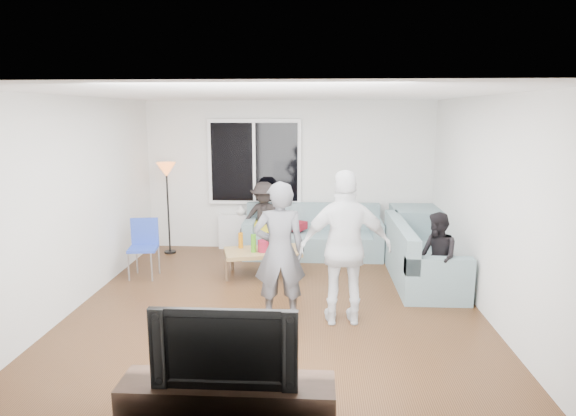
# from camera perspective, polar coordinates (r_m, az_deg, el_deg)

# --- Properties ---
(floor) EXTENTS (5.00, 5.50, 0.04)m
(floor) POSITION_cam_1_polar(r_m,az_deg,el_deg) (6.31, -1.24, -11.54)
(floor) COLOR #56351C
(floor) RESTS_ON ground
(ceiling) EXTENTS (5.00, 5.50, 0.04)m
(ceiling) POSITION_cam_1_polar(r_m,az_deg,el_deg) (5.83, -1.35, 13.18)
(ceiling) COLOR white
(ceiling) RESTS_ON ground
(wall_back) EXTENTS (5.00, 0.04, 2.60)m
(wall_back) POSITION_cam_1_polar(r_m,az_deg,el_deg) (8.66, 0.14, 3.73)
(wall_back) COLOR silver
(wall_back) RESTS_ON ground
(wall_front) EXTENTS (5.00, 0.04, 2.60)m
(wall_front) POSITION_cam_1_polar(r_m,az_deg,el_deg) (3.26, -5.12, -8.77)
(wall_front) COLOR silver
(wall_front) RESTS_ON ground
(wall_left) EXTENTS (0.04, 5.50, 2.60)m
(wall_left) POSITION_cam_1_polar(r_m,az_deg,el_deg) (6.62, -23.61, 0.52)
(wall_left) COLOR silver
(wall_left) RESTS_ON ground
(wall_right) EXTENTS (0.04, 5.50, 2.60)m
(wall_right) POSITION_cam_1_polar(r_m,az_deg,el_deg) (6.26, 22.38, 0.06)
(wall_right) COLOR silver
(wall_right) RESTS_ON ground
(window_frame) EXTENTS (1.62, 0.06, 1.47)m
(window_frame) POSITION_cam_1_polar(r_m,az_deg,el_deg) (8.60, -3.90, 5.34)
(window_frame) COLOR white
(window_frame) RESTS_ON wall_back
(window_glass) EXTENTS (1.50, 0.02, 1.35)m
(window_glass) POSITION_cam_1_polar(r_m,az_deg,el_deg) (8.56, -3.93, 5.31)
(window_glass) COLOR black
(window_glass) RESTS_ON window_frame
(window_mullion) EXTENTS (0.05, 0.03, 1.35)m
(window_mullion) POSITION_cam_1_polar(r_m,az_deg,el_deg) (8.55, -3.94, 5.30)
(window_mullion) COLOR white
(window_mullion) RESTS_ON window_frame
(radiator) EXTENTS (1.30, 0.12, 0.62)m
(radiator) POSITION_cam_1_polar(r_m,az_deg,el_deg) (8.77, -3.82, -2.77)
(radiator) COLOR silver
(radiator) RESTS_ON floor
(potted_plant) EXTENTS (0.25, 0.22, 0.38)m
(potted_plant) POSITION_cam_1_polar(r_m,az_deg,el_deg) (8.59, -0.49, 0.36)
(potted_plant) COLOR #2A5F26
(potted_plant) RESTS_ON radiator
(vase) EXTENTS (0.20, 0.20, 0.17)m
(vase) POSITION_cam_1_polar(r_m,az_deg,el_deg) (8.69, -5.46, -0.25)
(vase) COLOR white
(vase) RESTS_ON radiator
(sofa_back_section) EXTENTS (2.30, 0.85, 0.85)m
(sofa_back_section) POSITION_cam_1_polar(r_m,az_deg,el_deg) (8.31, 2.89, -2.72)
(sofa_back_section) COLOR slate
(sofa_back_section) RESTS_ON floor
(sofa_right_section) EXTENTS (2.00, 0.85, 0.85)m
(sofa_right_section) POSITION_cam_1_polar(r_m,az_deg,el_deg) (7.34, 15.42, -4.99)
(sofa_right_section) COLOR slate
(sofa_right_section) RESTS_ON floor
(sofa_corner) EXTENTS (0.85, 0.85, 0.85)m
(sofa_corner) POSITION_cam_1_polar(r_m,az_deg,el_deg) (8.49, 14.78, -2.79)
(sofa_corner) COLOR slate
(sofa_corner) RESTS_ON floor
(cushion_yellow) EXTENTS (0.41, 0.35, 0.14)m
(cushion_yellow) POSITION_cam_1_polar(r_m,az_deg,el_deg) (8.32, -3.10, -2.11)
(cushion_yellow) COLOR gold
(cushion_yellow) RESTS_ON sofa_back_section
(cushion_red) EXTENTS (0.46, 0.44, 0.13)m
(cushion_red) POSITION_cam_1_polar(r_m,az_deg,el_deg) (8.36, 0.72, -2.04)
(cushion_red) COLOR maroon
(cushion_red) RESTS_ON sofa_back_section
(coffee_table) EXTENTS (1.21, 0.85, 0.40)m
(coffee_table) POSITION_cam_1_polar(r_m,az_deg,el_deg) (7.36, -2.95, -6.39)
(coffee_table) COLOR #A0834D
(coffee_table) RESTS_ON floor
(pitcher) EXTENTS (0.17, 0.17, 0.17)m
(pitcher) POSITION_cam_1_polar(r_m,az_deg,el_deg) (7.20, -2.85, -4.42)
(pitcher) COLOR maroon
(pitcher) RESTS_ON coffee_table
(side_chair) EXTENTS (0.45, 0.45, 0.86)m
(side_chair) POSITION_cam_1_polar(r_m,az_deg,el_deg) (7.53, -16.43, -4.60)
(side_chair) COLOR #2842B0
(side_chair) RESTS_ON floor
(floor_lamp) EXTENTS (0.32, 0.32, 1.56)m
(floor_lamp) POSITION_cam_1_polar(r_m,az_deg,el_deg) (8.65, -13.73, -0.09)
(floor_lamp) COLOR orange
(floor_lamp) RESTS_ON floor
(player_left) EXTENTS (0.64, 0.46, 1.65)m
(player_left) POSITION_cam_1_polar(r_m,az_deg,el_deg) (5.67, -0.98, -5.12)
(player_left) COLOR #4E4E53
(player_left) RESTS_ON floor
(player_right) EXTENTS (1.07, 0.50, 1.78)m
(player_right) POSITION_cam_1_polar(r_m,az_deg,el_deg) (5.61, 6.70, -4.66)
(player_right) COLOR silver
(player_right) RESTS_ON floor
(spectator_right) EXTENTS (0.55, 0.65, 1.16)m
(spectator_right) POSITION_cam_1_polar(r_m,az_deg,el_deg) (6.58, 16.88, -5.52)
(spectator_right) COLOR black
(spectator_right) RESTS_ON floor
(spectator_back) EXTENTS (0.83, 0.50, 1.26)m
(spectator_back) POSITION_cam_1_polar(r_m,az_deg,el_deg) (8.34, -2.79, -1.24)
(spectator_back) COLOR black
(spectator_back) RESTS_ON floor
(tv_console) EXTENTS (1.60, 0.40, 0.44)m
(tv_console) POSITION_cam_1_polar(r_m,az_deg,el_deg) (4.01, -6.98, -22.01)
(tv_console) COLOR #332019
(tv_console) RESTS_ON floor
(television) EXTENTS (1.06, 0.14, 0.61)m
(television) POSITION_cam_1_polar(r_m,az_deg,el_deg) (3.75, -7.18, -15.26)
(television) COLOR black
(television) RESTS_ON tv_console
(bottle_d) EXTENTS (0.07, 0.07, 0.27)m
(bottle_d) POSITION_cam_1_polar(r_m,az_deg,el_deg) (7.16, -1.58, -4.08)
(bottle_d) COLOR #CC5712
(bottle_d) RESTS_ON coffee_table
(bottle_a) EXTENTS (0.07, 0.07, 0.23)m
(bottle_a) POSITION_cam_1_polar(r_m,az_deg,el_deg) (7.40, -5.51, -3.76)
(bottle_a) COLOR #C16D0B
(bottle_a) RESTS_ON coffee_table
(bottle_b) EXTENTS (0.08, 0.08, 0.26)m
(bottle_b) POSITION_cam_1_polar(r_m,az_deg,el_deg) (7.17, -4.02, -4.11)
(bottle_b) COLOR #44931A
(bottle_b) RESTS_ON coffee_table
(bottle_e) EXTENTS (0.07, 0.07, 0.24)m
(bottle_e) POSITION_cam_1_polar(r_m,az_deg,el_deg) (7.35, -0.13, -3.82)
(bottle_e) COLOR black
(bottle_e) RESTS_ON coffee_table
(bottle_c) EXTENTS (0.07, 0.07, 0.22)m
(bottle_c) POSITION_cam_1_polar(r_m,az_deg,el_deg) (7.42, -2.51, -3.75)
(bottle_c) COLOR black
(bottle_c) RESTS_ON coffee_table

